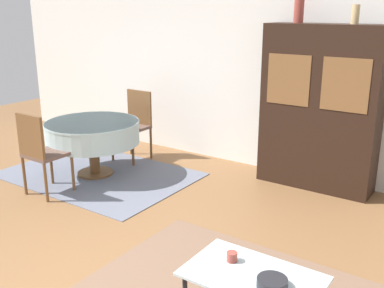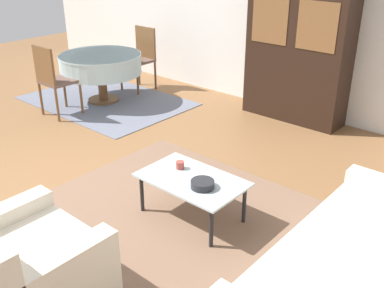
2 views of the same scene
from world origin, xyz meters
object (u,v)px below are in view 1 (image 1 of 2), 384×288
Objects in this scene: bowl at (272,283)px; display_cabinet at (320,109)px; dining_chair_near at (40,149)px; vase_tall at (299,9)px; coffee_table at (253,280)px; dining_chair_far at (135,121)px; vase_short at (355,14)px; dining_table at (93,133)px; cup at (232,257)px.

display_cabinet is at bearing 104.18° from bowl.
vase_tall is (2.25, 2.17, 1.59)m from dining_chair_near.
coffee_table is 0.94× the size of dining_chair_far.
vase_short is at bearing 0.17° from display_cabinet.
dining_chair_near reaches higher than bowl.
dining_chair_near is 3.51m from vase_tall.
dining_table reaches higher than coffee_table.
cup is (2.96, -1.45, -0.15)m from dining_table.
cup is 0.40m from bowl.
cup is (2.96, -2.29, -0.14)m from dining_chair_far.
cup is at bearing 161.23° from coffee_table.
display_cabinet reaches higher than coffee_table.
dining_chair_near is 3.42m from bowl.
bowl is 3.38m from vase_short.
bowl is 0.98× the size of vase_short.
bowl is (3.34, -1.58, -0.16)m from dining_table.
vase_short is at bearing 24.37° from dining_table.
dining_table is (-3.16, 1.52, 0.23)m from coffee_table.
display_cabinet is 9.75× the size of bowl.
cup is at bearing 161.08° from bowl.
dining_chair_far is at bearing -170.74° from vase_short.
bowl is at bearing -75.82° from display_cabinet.
vase_short is (2.92, 0.48, 1.54)m from dining_chair_far.
vase_short reaches higher than bowl.
dining_chair_far reaches higher than bowl.
cup is at bearing -89.17° from vase_short.
dining_table is at bearing -153.13° from display_cabinet.
display_cabinet is 3.04m from bowl.
dining_chair_near reaches higher than dining_table.
dining_chair_near is at bearing -136.10° from vase_tall.
dining_chair_near is at bearing 167.65° from bowl.
bowl is at bearing -25.29° from dining_table.
coffee_table is at bearing 160.91° from bowl.
bowl is (3.34, -2.42, -0.14)m from dining_chair_far.
dining_table is at bearing 154.71° from bowl.
vase_tall is at bearing 180.00° from vase_short.
dining_table is at bearing 154.39° from coffee_table.
display_cabinet is 3.41m from dining_chair_near.
vase_short is at bearing 0.00° from vase_tall.
vase_tall is 1.53× the size of vase_short.
vase_tall is at bearing 43.90° from dining_chair_near.
dining_table is 3.55m from vase_short.
dining_chair_far reaches higher than dining_table.
vase_tall is at bearing 179.85° from display_cabinet.
vase_short is (-0.42, 2.90, 1.68)m from bowl.
display_cabinet is at bearing 101.17° from coffee_table.
dining_chair_near is 4.90× the size of bowl.
coffee_table is 0.20m from bowl.
cup is (0.35, -2.77, -0.57)m from display_cabinet.
display_cabinet is at bearing -169.68° from dining_chair_far.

